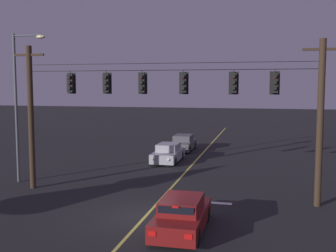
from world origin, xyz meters
TOP-DOWN VIEW (x-y plane):
  - ground_plane at (0.00, 0.00)m, footprint 180.00×180.00m
  - lane_centre_stripe at (0.00, 9.47)m, footprint 0.14×60.00m
  - stop_bar_paint at (1.90, 2.87)m, footprint 3.40×0.36m
  - signal_span_assembly at (-0.00, 3.47)m, footprint 17.05×0.32m
  - traffic_light_leftmost at (-5.18, 3.46)m, footprint 0.48×0.41m
  - traffic_light_left_inner at (-3.12, 3.46)m, footprint 0.48×0.41m
  - traffic_light_centre at (-1.15, 3.46)m, footprint 0.48×0.41m
  - traffic_light_right_inner at (1.03, 3.46)m, footprint 0.48×0.41m
  - traffic_light_rightmost at (3.54, 3.46)m, footprint 0.48×0.41m
  - traffic_light_far_right at (5.50, 3.46)m, footprint 0.48×0.41m
  - car_waiting_near_lane at (1.93, -1.35)m, footprint 1.80×4.33m
  - car_oncoming_lead at (-2.00, 13.03)m, footprint 1.80×4.42m
  - car_oncoming_trailing at (-1.94, 18.71)m, footprint 1.80×4.42m
  - street_lamp_corner at (-9.01, 4.62)m, footprint 2.11×0.30m

SIDE VIEW (x-z plane):
  - ground_plane at x=0.00m, z-range 0.00..0.00m
  - lane_centre_stripe at x=0.00m, z-range 0.00..0.01m
  - stop_bar_paint at x=1.90m, z-range 0.00..0.01m
  - car_oncoming_lead at x=-2.00m, z-range -0.05..1.34m
  - car_oncoming_trailing at x=-1.94m, z-range -0.05..1.34m
  - car_waiting_near_lane at x=1.93m, z-range -0.05..1.34m
  - signal_span_assembly at x=0.00m, z-range 0.15..8.12m
  - street_lamp_corner at x=-9.01m, z-range 0.83..9.62m
  - traffic_light_leftmost at x=-5.18m, z-range 5.30..6.52m
  - traffic_light_left_inner at x=-3.12m, z-range 5.30..6.52m
  - traffic_light_centre at x=-1.15m, z-range 5.30..6.52m
  - traffic_light_right_inner at x=1.03m, z-range 5.30..6.52m
  - traffic_light_rightmost at x=3.54m, z-range 5.30..6.52m
  - traffic_light_far_right at x=5.50m, z-range 5.30..6.52m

